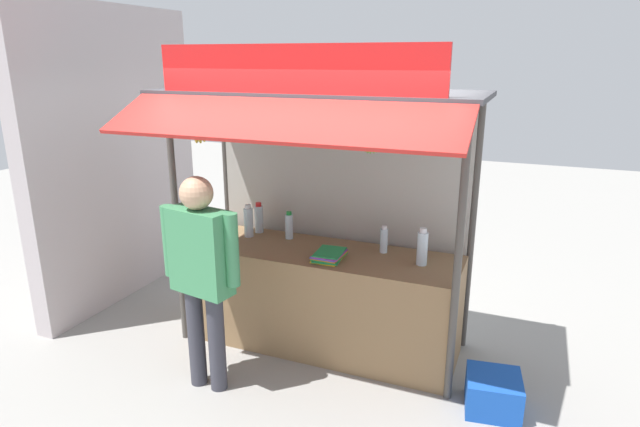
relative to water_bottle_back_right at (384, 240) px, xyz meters
The scene contains 15 objects.
ground_plane 1.18m from the water_bottle_back_right, 160.60° to the right, with size 20.00×20.00×0.00m, color gray.
stall_counter 0.81m from the water_bottle_back_right, 160.60° to the right, with size 2.48×0.75×0.92m, color olive.
stall_structure 0.80m from the water_bottle_back_right, behind, with size 2.68×1.59×2.68m.
water_bottle_back_right is the anchor object (origin of this frame).
water_bottle_rear_center 1.29m from the water_bottle_back_right, behind, with size 0.08×0.08×0.30m.
water_bottle_front_left 0.41m from the water_bottle_back_right, 23.28° to the right, with size 0.09×0.09×0.32m.
water_bottle_far_right 0.93m from the water_bottle_back_right, behind, with size 0.07×0.07×0.27m.
water_bottle_center 1.32m from the water_bottle_back_right, behind, with size 0.09×0.09×0.32m.
magazine_stack_mid_right 1.54m from the water_bottle_back_right, 168.37° to the right, with size 0.21×0.31×0.05m.
magazine_stack_far_left 0.52m from the water_bottle_back_right, 138.81° to the right, with size 0.25×0.33×0.07m.
banana_bunch_leftmost 1.82m from the water_bottle_back_right, 154.57° to the right, with size 0.11×0.11×0.29m.
banana_bunch_inner_right 1.18m from the water_bottle_back_right, 85.02° to the right, with size 0.11×0.11×0.27m.
vendor_person 1.60m from the water_bottle_back_right, 134.63° to the right, with size 0.66×0.29×1.75m.
plastic_crate 1.50m from the water_bottle_back_right, 29.02° to the right, with size 0.40×0.40×0.28m, color #194CB2.
neighbour_wall 3.06m from the water_bottle_back_right, behind, with size 0.20×2.40×3.11m, color #BAAFB1.
Camera 1 is at (1.66, -4.08, 2.58)m, focal length 29.60 mm.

